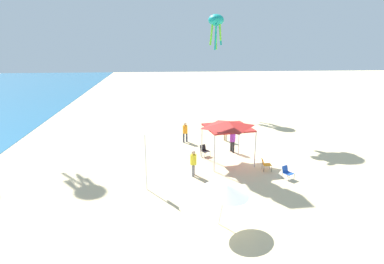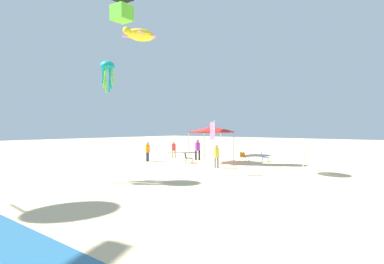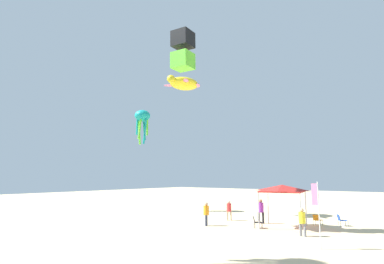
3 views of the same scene
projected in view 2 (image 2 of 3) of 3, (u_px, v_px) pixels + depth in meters
ground at (219, 160)px, 27.74m from camera, size 120.00×120.00×0.10m
canopy_tent at (212, 130)px, 25.33m from camera, size 3.39×3.48×3.02m
beach_umbrella at (307, 143)px, 18.92m from camera, size 2.27×2.25×2.38m
folding_chair_right_of_tent at (243, 156)px, 26.05m from camera, size 0.57×0.65×0.82m
folding_chair_left_of_tent at (188, 157)px, 25.08m from camera, size 0.80×0.77×0.82m
folding_chair_near_cooler at (264, 156)px, 25.91m from camera, size 0.80×0.77×0.82m
banner_flag at (214, 142)px, 18.58m from camera, size 0.36×0.06×3.35m
person_far_stroller at (174, 148)px, 29.02m from camera, size 0.41×0.38×1.62m
person_kite_handler at (198, 148)px, 27.28m from camera, size 0.48×0.44×1.86m
person_near_umbrella at (216, 154)px, 21.95m from camera, size 0.44×0.40×1.69m
person_by_tent at (148, 150)px, 26.29m from camera, size 0.40×0.42×1.70m
kite_turtle_yellow at (140, 35)px, 32.69m from camera, size 3.44×3.90×1.15m
kite_octopus_teal at (108, 68)px, 36.47m from camera, size 1.71×1.71×3.80m
kite_box_black at (122, 3)px, 24.42m from camera, size 1.48×1.50×2.90m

